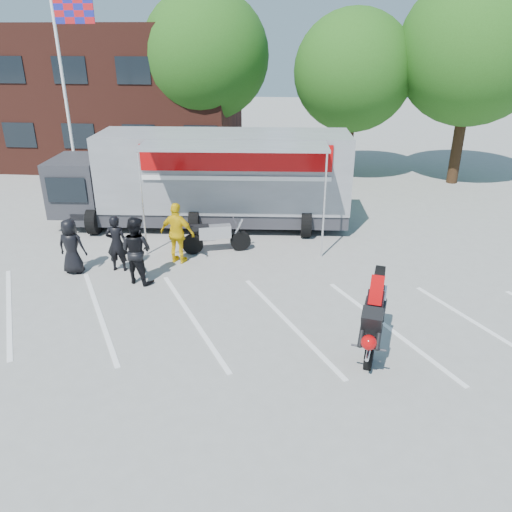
% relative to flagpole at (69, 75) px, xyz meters
% --- Properties ---
extents(ground, '(100.00, 100.00, 0.00)m').
position_rel_flagpole_xyz_m(ground, '(6.24, -10.00, -5.05)').
color(ground, gray).
rests_on(ground, ground).
extents(parking_bay_lines, '(18.09, 13.33, 0.01)m').
position_rel_flagpole_xyz_m(parking_bay_lines, '(6.24, -9.00, -5.05)').
color(parking_bay_lines, white).
rests_on(parking_bay_lines, ground).
extents(office_building, '(18.00, 8.00, 7.00)m').
position_rel_flagpole_xyz_m(office_building, '(-3.76, 8.00, -1.55)').
color(office_building, '#4F2219').
rests_on(office_building, ground).
extents(flagpole, '(1.61, 0.12, 8.00)m').
position_rel_flagpole_xyz_m(flagpole, '(0.00, 0.00, 0.00)').
color(flagpole, white).
rests_on(flagpole, ground).
extents(tree_left, '(6.12, 6.12, 8.64)m').
position_rel_flagpole_xyz_m(tree_left, '(4.24, 6.00, 0.51)').
color(tree_left, '#382314').
rests_on(tree_left, ground).
extents(tree_mid, '(5.44, 5.44, 7.68)m').
position_rel_flagpole_xyz_m(tree_mid, '(11.24, 5.00, -0.11)').
color(tree_mid, '#382314').
rests_on(tree_mid, ground).
extents(tree_right, '(6.46, 6.46, 9.12)m').
position_rel_flagpole_xyz_m(tree_right, '(16.24, 4.50, 0.82)').
color(tree_right, '#382314').
rests_on(tree_right, ground).
extents(transporter_truck, '(10.92, 5.70, 3.39)m').
position_rel_flagpole_xyz_m(transporter_truck, '(5.82, -2.35, -5.05)').
color(transporter_truck, gray).
rests_on(transporter_truck, ground).
extents(parked_motorcycle, '(2.38, 1.35, 1.18)m').
position_rel_flagpole_xyz_m(parked_motorcycle, '(6.39, -4.83, -5.05)').
color(parked_motorcycle, '#B4B4B9').
rests_on(parked_motorcycle, ground).
extents(stunt_bike_rider, '(1.29, 2.04, 2.22)m').
position_rel_flagpole_xyz_m(stunt_bike_rider, '(10.74, -9.90, -5.05)').
color(stunt_bike_rider, black).
rests_on(stunt_bike_rider, ground).
extents(spectator_leather_a, '(0.84, 0.57, 1.66)m').
position_rel_flagpole_xyz_m(spectator_leather_a, '(2.43, -6.70, -4.22)').
color(spectator_leather_a, black).
rests_on(spectator_leather_a, ground).
extents(spectator_leather_b, '(0.65, 0.44, 1.73)m').
position_rel_flagpole_xyz_m(spectator_leather_b, '(3.69, -6.44, -4.19)').
color(spectator_leather_b, black).
rests_on(spectator_leather_b, ground).
extents(spectator_leather_c, '(1.14, 1.02, 1.95)m').
position_rel_flagpole_xyz_m(spectator_leather_c, '(4.52, -7.13, -4.08)').
color(spectator_leather_c, black).
rests_on(spectator_leather_c, ground).
extents(spectator_hivis, '(1.20, 0.72, 1.91)m').
position_rel_flagpole_xyz_m(spectator_hivis, '(5.34, -5.71, -4.10)').
color(spectator_hivis, yellow).
rests_on(spectator_hivis, ground).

